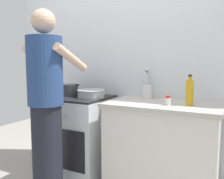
# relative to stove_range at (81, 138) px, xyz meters

# --- Properties ---
(back_wall) EXTENTS (3.20, 0.10, 2.50)m
(back_wall) POSITION_rel_stove_range_xyz_m (0.55, 0.35, 0.80)
(back_wall) COLOR silver
(back_wall) RESTS_ON ground
(countertop) EXTENTS (1.00, 0.60, 0.90)m
(countertop) POSITION_rel_stove_range_xyz_m (0.90, 0.00, 0.00)
(countertop) COLOR silver
(countertop) RESTS_ON ground
(stove_range) EXTENTS (0.60, 0.62, 0.90)m
(stove_range) POSITION_rel_stove_range_xyz_m (0.00, 0.00, 0.00)
(stove_range) COLOR silver
(stove_range) RESTS_ON ground
(pot) EXTENTS (0.26, 0.19, 0.13)m
(pot) POSITION_rel_stove_range_xyz_m (-0.14, 0.00, 0.52)
(pot) COLOR #38383D
(pot) RESTS_ON stove_range
(mixing_bowl) EXTENTS (0.29, 0.29, 0.08)m
(mixing_bowl) POSITION_rel_stove_range_xyz_m (0.14, 0.00, 0.50)
(mixing_bowl) COLOR #B7B7BC
(mixing_bowl) RESTS_ON stove_range
(utensil_crock) EXTENTS (0.10, 0.10, 0.32)m
(utensil_crock) POSITION_rel_stove_range_xyz_m (0.68, 0.21, 0.55)
(utensil_crock) COLOR silver
(utensil_crock) RESTS_ON countertop
(spice_bottle) EXTENTS (0.04, 0.04, 0.08)m
(spice_bottle) POSITION_rel_stove_range_xyz_m (0.97, -0.09, 0.49)
(spice_bottle) COLOR silver
(spice_bottle) RESTS_ON countertop
(oil_bottle) EXTENTS (0.06, 0.06, 0.26)m
(oil_bottle) POSITION_rel_stove_range_xyz_m (1.13, -0.02, 0.56)
(oil_bottle) COLOR gold
(oil_bottle) RESTS_ON countertop
(person) EXTENTS (0.41, 0.50, 1.70)m
(person) POSITION_rel_stove_range_xyz_m (0.03, -0.55, 0.41)
(person) COLOR black
(person) RESTS_ON ground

